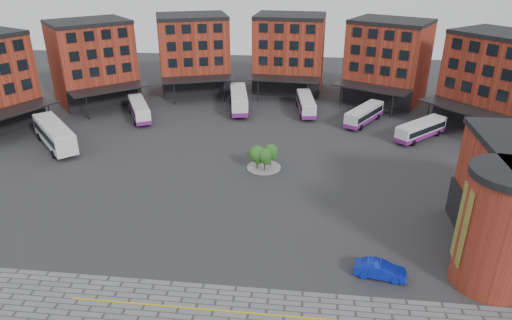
# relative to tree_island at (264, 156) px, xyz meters

# --- Properties ---
(ground) EXTENTS (160.00, 160.00, 0.00)m
(ground) POSITION_rel_tree_island_xyz_m (-2.01, -11.65, -1.91)
(ground) COLOR #28282B
(ground) RESTS_ON ground
(yellow_line) EXTENTS (26.00, 0.15, 0.02)m
(yellow_line) POSITION_rel_tree_island_xyz_m (-0.01, -25.65, -1.88)
(yellow_line) COLOR gold
(yellow_line) RESTS_ON paving_zone
(main_building) EXTENTS (94.14, 42.48, 14.60)m
(main_building) POSITION_rel_tree_island_xyz_m (-6.78, 26.60, 5.32)
(main_building) COLOR #9B3421
(main_building) RESTS_ON ground
(tree_island) EXTENTS (4.40, 4.40, 3.30)m
(tree_island) POSITION_rel_tree_island_xyz_m (0.00, 0.00, 0.00)
(tree_island) COLOR gray
(tree_island) RESTS_ON ground
(bus_a) EXTENTS (10.48, 10.95, 3.49)m
(bus_a) POSITION_rel_tree_island_xyz_m (-30.23, 3.90, 0.16)
(bus_a) COLOR white
(bus_a) RESTS_ON ground
(bus_b) EXTENTS (6.85, 10.19, 2.89)m
(bus_b) POSITION_rel_tree_island_xyz_m (-22.50, 16.89, -0.34)
(bus_b) COLOR white
(bus_b) RESTS_ON ground
(bus_c) EXTENTS (4.87, 12.18, 3.35)m
(bus_c) POSITION_rel_tree_island_xyz_m (-6.71, 23.30, -0.09)
(bus_c) COLOR white
(bus_c) RESTS_ON ground
(bus_d) EXTENTS (3.63, 10.47, 2.89)m
(bus_d) POSITION_rel_tree_island_xyz_m (5.00, 23.06, -0.34)
(bus_d) COLOR silver
(bus_d) RESTS_ON ground
(bus_e) EXTENTS (7.04, 9.59, 2.77)m
(bus_e) POSITION_rel_tree_island_xyz_m (14.44, 18.79, -0.41)
(bus_e) COLOR silver
(bus_e) RESTS_ON ground
(bus_f) EXTENTS (8.57, 8.44, 2.75)m
(bus_f) POSITION_rel_tree_island_xyz_m (22.15, 12.96, -0.42)
(bus_f) COLOR white
(bus_f) RESTS_ON ground
(blue_car) EXTENTS (4.60, 2.22, 1.46)m
(blue_car) POSITION_rel_tree_island_xyz_m (12.11, -20.01, -1.18)
(blue_car) COLOR #0E21B6
(blue_car) RESTS_ON ground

